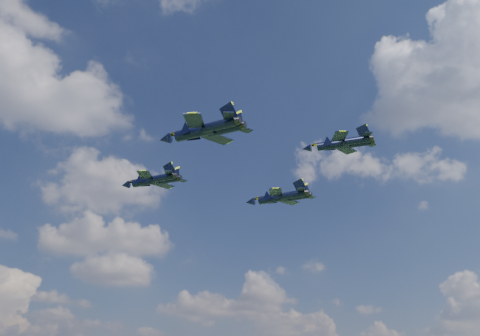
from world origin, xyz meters
name	(u,v)px	position (x,y,z in m)	size (l,w,h in m)	color
jet_lead	(145,181)	(-19.55, 8.55, 53.76)	(12.52, 13.23, 3.51)	black
jet_left	(192,132)	(-17.16, -15.37, 54.72)	(14.19, 15.64, 4.07)	black
jet_right	(272,198)	(9.78, 9.49, 54.22)	(13.77, 15.22, 3.96)	black
jet_slot	(331,145)	(8.39, -18.10, 55.83)	(12.29, 11.92, 3.29)	black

